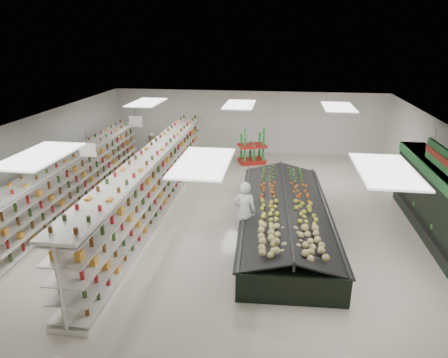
# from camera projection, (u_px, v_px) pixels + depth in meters

# --- Properties ---
(floor) EXTENTS (16.00, 16.00, 0.00)m
(floor) POSITION_uv_depth(u_px,v_px,m) (226.00, 215.00, 13.89)
(floor) COLOR beige
(floor) RESTS_ON ground
(ceiling) EXTENTS (14.00, 16.00, 0.02)m
(ceiling) POSITION_uv_depth(u_px,v_px,m) (227.00, 124.00, 12.79)
(ceiling) COLOR white
(ceiling) RESTS_ON wall_back
(wall_back) EXTENTS (14.00, 0.02, 3.20)m
(wall_back) POSITION_uv_depth(u_px,v_px,m) (247.00, 122.00, 20.78)
(wall_back) COLOR white
(wall_back) RESTS_ON floor
(wall_front) EXTENTS (14.00, 0.02, 3.20)m
(wall_front) POSITION_uv_depth(u_px,v_px,m) (154.00, 344.00, 5.90)
(wall_front) COLOR white
(wall_front) RESTS_ON floor
(wall_left) EXTENTS (0.02, 16.00, 3.20)m
(wall_left) POSITION_uv_depth(u_px,v_px,m) (33.00, 162.00, 14.26)
(wall_left) COLOR white
(wall_left) RESTS_ON floor
(aisle_sign_near) EXTENTS (0.52, 0.06, 0.75)m
(aisle_sign_near) POSITION_uv_depth(u_px,v_px,m) (88.00, 150.00, 11.59)
(aisle_sign_near) COLOR white
(aisle_sign_near) RESTS_ON ceiling
(aisle_sign_far) EXTENTS (0.52, 0.06, 0.75)m
(aisle_sign_far) POSITION_uv_depth(u_px,v_px,m) (136.00, 122.00, 15.31)
(aisle_sign_far) COLOR white
(aisle_sign_far) RESTS_ON ceiling
(hortifruti_banner) EXTENTS (0.12, 3.20, 0.95)m
(hortifruti_banner) POSITION_uv_depth(u_px,v_px,m) (448.00, 163.00, 10.76)
(hortifruti_banner) COLOR #1D6C2D
(hortifruti_banner) RESTS_ON ceiling
(gondola_left) EXTENTS (1.01, 11.00, 1.91)m
(gondola_left) POSITION_uv_depth(u_px,v_px,m) (78.00, 179.00, 14.73)
(gondola_left) COLOR white
(gondola_left) RESTS_ON floor
(gondola_center) EXTENTS (1.02, 12.55, 2.18)m
(gondola_center) POSITION_uv_depth(u_px,v_px,m) (154.00, 185.00, 13.82)
(gondola_center) COLOR white
(gondola_center) RESTS_ON floor
(produce_island) EXTENTS (3.11, 7.75, 1.14)m
(produce_island) POSITION_uv_depth(u_px,v_px,m) (285.00, 215.00, 12.62)
(produce_island) COLOR black
(produce_island) RESTS_ON floor
(soda_endcap) EXTENTS (1.51, 1.27, 1.64)m
(soda_endcap) POSITION_uv_depth(u_px,v_px,m) (252.00, 147.00, 19.17)
(soda_endcap) COLOR #AC1E13
(soda_endcap) RESTS_ON floor
(shopper_main) EXTENTS (0.72, 0.50, 1.90)m
(shopper_main) POSITION_uv_depth(u_px,v_px,m) (244.00, 212.00, 11.82)
(shopper_main) COLOR white
(shopper_main) RESTS_ON floor
(shopper_background) EXTENTS (0.52, 0.80, 1.58)m
(shopper_background) POSITION_uv_depth(u_px,v_px,m) (153.00, 149.00, 18.82)
(shopper_background) COLOR tan
(shopper_background) RESTS_ON floor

